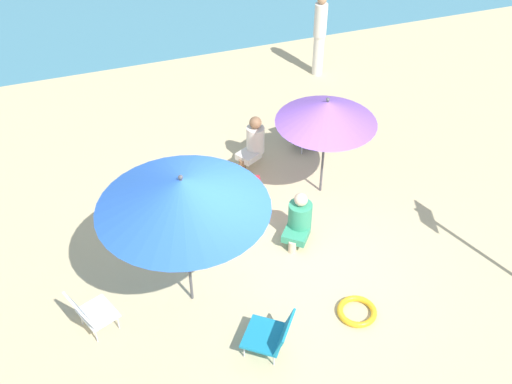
% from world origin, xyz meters
% --- Properties ---
extents(ground_plane, '(40.00, 40.00, 0.00)m').
position_xyz_m(ground_plane, '(0.00, 0.00, 0.00)').
color(ground_plane, '#D3BC8C').
extents(umbrella_blue, '(2.15, 2.15, 2.16)m').
position_xyz_m(umbrella_blue, '(-1.33, -0.34, 1.88)').
color(umbrella_blue, '#4C4C51').
rests_on(umbrella_blue, ground_plane).
extents(umbrella_purple, '(1.57, 1.57, 1.78)m').
position_xyz_m(umbrella_purple, '(1.28, 1.24, 1.54)').
color(umbrella_purple, '#4C4C51').
rests_on(umbrella_purple, ground_plane).
extents(beach_chair_a, '(0.63, 0.59, 0.62)m').
position_xyz_m(beach_chair_a, '(1.54, 2.60, 0.30)').
color(beach_chair_a, navy).
rests_on(beach_chair_a, ground_plane).
extents(beach_chair_b, '(0.78, 0.77, 0.58)m').
position_xyz_m(beach_chair_b, '(-0.59, -1.50, 0.31)').
color(beach_chair_b, teal).
rests_on(beach_chair_b, ground_plane).
extents(beach_chair_c, '(0.68, 0.65, 0.65)m').
position_xyz_m(beach_chair_c, '(-0.07, 1.42, 0.35)').
color(beach_chair_c, red).
rests_on(beach_chair_c, ground_plane).
extents(beach_chair_d, '(0.65, 0.63, 0.70)m').
position_xyz_m(beach_chair_d, '(-2.70, -0.46, 0.37)').
color(beach_chair_d, white).
rests_on(beach_chair_d, ground_plane).
extents(person_a, '(0.54, 0.47, 0.95)m').
position_xyz_m(person_a, '(0.46, 2.29, 0.48)').
color(person_a, silver).
rests_on(person_a, ground_plane).
extents(person_b, '(0.54, 0.57, 0.84)m').
position_xyz_m(person_b, '(0.49, 0.29, 0.40)').
color(person_b, '#389970').
rests_on(person_b, ground_plane).
extents(person_c, '(0.27, 0.27, 1.76)m').
position_xyz_m(person_c, '(2.79, 4.91, 0.90)').
color(person_c, silver).
rests_on(person_c, ground_plane).
extents(swim_ring, '(0.54, 0.54, 0.08)m').
position_xyz_m(swim_ring, '(0.69, -1.32, 0.04)').
color(swim_ring, yellow).
rests_on(swim_ring, ground_plane).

